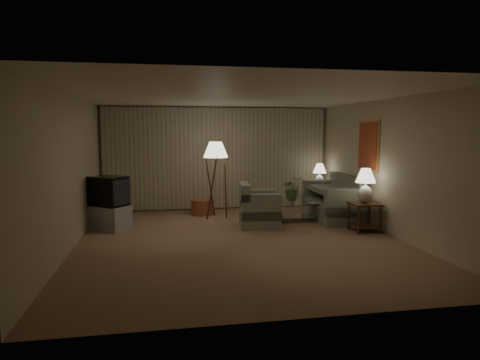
{
  "coord_description": "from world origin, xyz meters",
  "views": [
    {
      "loc": [
        -1.41,
        -7.81,
        2.05
      ],
      "look_at": [
        0.11,
        0.6,
        1.08
      ],
      "focal_mm": 32.0,
      "sensor_mm": 36.0,
      "label": 1
    }
  ],
  "objects_px": {
    "floor_lamp": "(216,178)",
    "table_lamp_near": "(366,183)",
    "side_table_near": "(365,212)",
    "armchair": "(259,209)",
    "vase": "(292,200)",
    "side_table_far": "(319,194)",
    "ottoman": "(203,207)",
    "sofa": "(332,202)",
    "crt_tv": "(108,191)",
    "coffee_table": "(298,209)",
    "tv_cabinet": "(109,217)",
    "table_lamp_far": "(320,173)"
  },
  "relations": [
    {
      "from": "floor_lamp",
      "to": "table_lamp_near",
      "type": "bearing_deg",
      "value": -34.6
    },
    {
      "from": "floor_lamp",
      "to": "side_table_near",
      "type": "bearing_deg",
      "value": -34.6
    },
    {
      "from": "armchair",
      "to": "vase",
      "type": "bearing_deg",
      "value": -60.09
    },
    {
      "from": "side_table_near",
      "to": "side_table_far",
      "type": "distance_m",
      "value": 2.6
    },
    {
      "from": "floor_lamp",
      "to": "ottoman",
      "type": "distance_m",
      "value": 0.94
    },
    {
      "from": "floor_lamp",
      "to": "ottoman",
      "type": "xyz_separation_m",
      "value": [
        -0.28,
        0.47,
        -0.76
      ]
    },
    {
      "from": "sofa",
      "to": "crt_tv",
      "type": "bearing_deg",
      "value": -86.17
    },
    {
      "from": "table_lamp_near",
      "to": "crt_tv",
      "type": "relative_size",
      "value": 0.8
    },
    {
      "from": "armchair",
      "to": "ottoman",
      "type": "height_order",
      "value": "armchair"
    },
    {
      "from": "sofa",
      "to": "side_table_far",
      "type": "distance_m",
      "value": 1.26
    },
    {
      "from": "coffee_table",
      "to": "vase",
      "type": "distance_m",
      "value": 0.27
    },
    {
      "from": "sofa",
      "to": "table_lamp_near",
      "type": "distance_m",
      "value": 1.49
    },
    {
      "from": "coffee_table",
      "to": "ottoman",
      "type": "xyz_separation_m",
      "value": [
        -2.1,
        1.17,
        -0.09
      ]
    },
    {
      "from": "side_table_far",
      "to": "coffee_table",
      "type": "relative_size",
      "value": 0.57
    },
    {
      "from": "side_table_far",
      "to": "coffee_table",
      "type": "bearing_deg",
      "value": -126.99
    },
    {
      "from": "ottoman",
      "to": "floor_lamp",
      "type": "bearing_deg",
      "value": -59.28
    },
    {
      "from": "coffee_table",
      "to": "tv_cabinet",
      "type": "relative_size",
      "value": 1.09
    },
    {
      "from": "ottoman",
      "to": "vase",
      "type": "height_order",
      "value": "vase"
    },
    {
      "from": "armchair",
      "to": "side_table_far",
      "type": "relative_size",
      "value": 1.79
    },
    {
      "from": "armchair",
      "to": "side_table_near",
      "type": "relative_size",
      "value": 1.79
    },
    {
      "from": "vase",
      "to": "sofa",
      "type": "bearing_deg",
      "value": 5.62
    },
    {
      "from": "crt_tv",
      "to": "tv_cabinet",
      "type": "bearing_deg",
      "value": 0.0
    },
    {
      "from": "table_lamp_far",
      "to": "crt_tv",
      "type": "xyz_separation_m",
      "value": [
        -5.2,
        -1.42,
        -0.15
      ]
    },
    {
      "from": "side_table_far",
      "to": "floor_lamp",
      "type": "height_order",
      "value": "floor_lamp"
    },
    {
      "from": "armchair",
      "to": "table_lamp_near",
      "type": "distance_m",
      "value": 2.29
    },
    {
      "from": "side_table_far",
      "to": "crt_tv",
      "type": "xyz_separation_m",
      "value": [
        -5.2,
        -1.42,
        0.41
      ]
    },
    {
      "from": "table_lamp_far",
      "to": "ottoman",
      "type": "xyz_separation_m",
      "value": [
        -3.11,
        -0.18,
        -0.78
      ]
    },
    {
      "from": "table_lamp_near",
      "to": "floor_lamp",
      "type": "distance_m",
      "value": 3.44
    },
    {
      "from": "crt_tv",
      "to": "vase",
      "type": "xyz_separation_m",
      "value": [
        4.03,
        0.07,
        -0.31
      ]
    },
    {
      "from": "side_table_far",
      "to": "table_lamp_far",
      "type": "bearing_deg",
      "value": -26.57
    },
    {
      "from": "sofa",
      "to": "table_lamp_near",
      "type": "height_order",
      "value": "table_lamp_near"
    },
    {
      "from": "armchair",
      "to": "crt_tv",
      "type": "height_order",
      "value": "crt_tv"
    },
    {
      "from": "table_lamp_far",
      "to": "tv_cabinet",
      "type": "distance_m",
      "value": 5.44
    },
    {
      "from": "sofa",
      "to": "ottoman",
      "type": "relative_size",
      "value": 3.38
    },
    {
      "from": "sofa",
      "to": "table_lamp_near",
      "type": "bearing_deg",
      "value": 8.19
    },
    {
      "from": "table_lamp_near",
      "to": "table_lamp_far",
      "type": "bearing_deg",
      "value": 90.0
    },
    {
      "from": "floor_lamp",
      "to": "ottoman",
      "type": "relative_size",
      "value": 3.22
    },
    {
      "from": "coffee_table",
      "to": "side_table_near",
      "type": "bearing_deg",
      "value": -50.87
    },
    {
      "from": "ottoman",
      "to": "side_table_far",
      "type": "bearing_deg",
      "value": 3.24
    },
    {
      "from": "sofa",
      "to": "coffee_table",
      "type": "height_order",
      "value": "sofa"
    },
    {
      "from": "table_lamp_far",
      "to": "ottoman",
      "type": "distance_m",
      "value": 3.21
    },
    {
      "from": "side_table_near",
      "to": "table_lamp_near",
      "type": "distance_m",
      "value": 0.6
    },
    {
      "from": "sofa",
      "to": "coffee_table",
      "type": "distance_m",
      "value": 0.88
    },
    {
      "from": "sofa",
      "to": "armchair",
      "type": "bearing_deg",
      "value": -74.12
    },
    {
      "from": "table_lamp_far",
      "to": "crt_tv",
      "type": "distance_m",
      "value": 5.39
    },
    {
      "from": "armchair",
      "to": "crt_tv",
      "type": "xyz_separation_m",
      "value": [
        -3.19,
        0.29,
        0.44
      ]
    },
    {
      "from": "floor_lamp",
      "to": "vase",
      "type": "relative_size",
      "value": 11.0
    },
    {
      "from": "sofa",
      "to": "ottoman",
      "type": "distance_m",
      "value": 3.16
    },
    {
      "from": "table_lamp_near",
      "to": "crt_tv",
      "type": "distance_m",
      "value": 5.34
    },
    {
      "from": "side_table_far",
      "to": "ottoman",
      "type": "distance_m",
      "value": 3.12
    }
  ]
}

